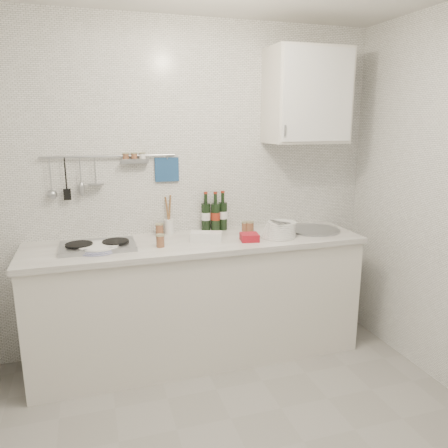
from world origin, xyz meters
name	(u,v)px	position (x,y,z in m)	size (l,w,h in m)	color
back_wall	(188,189)	(0.00, 1.40, 1.25)	(3.00, 0.02, 2.50)	silver
counter	(199,302)	(0.01, 1.10, 0.43)	(2.44, 0.64, 0.96)	silver
wall_rail	(107,170)	(-0.60, 1.37, 1.43)	(0.98, 0.09, 0.34)	#93969B
wall_cabinet	(307,96)	(0.90, 1.22, 1.95)	(0.60, 0.38, 0.70)	silver
plate_stack_hob	(98,248)	(-0.70, 1.05, 0.94)	(0.29, 0.28, 0.03)	#4A50A8
plate_stack_sink	(280,230)	(0.62, 1.02, 0.97)	(0.28, 0.27, 0.12)	white
wine_bottles	(215,211)	(0.20, 1.34, 1.07)	(0.21, 0.10, 0.31)	black
butter_dish	(206,237)	(0.05, 1.05, 0.95)	(0.22, 0.11, 0.07)	white
strawberry_punnet	(249,237)	(0.36, 0.97, 0.95)	(0.13, 0.13, 0.05)	red
utensil_crock	(169,225)	(-0.16, 1.35, 0.99)	(0.07, 0.07, 0.30)	white
jar_a	(160,229)	(-0.24, 1.31, 0.97)	(0.06, 0.06, 0.09)	brown
jar_b	(246,226)	(0.43, 1.25, 0.96)	(0.07, 0.07, 0.08)	brown
jar_c	(250,227)	(0.45, 1.22, 0.96)	(0.06, 0.06, 0.08)	brown
jar_d	(160,241)	(-0.29, 1.01, 0.97)	(0.06, 0.06, 0.09)	brown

